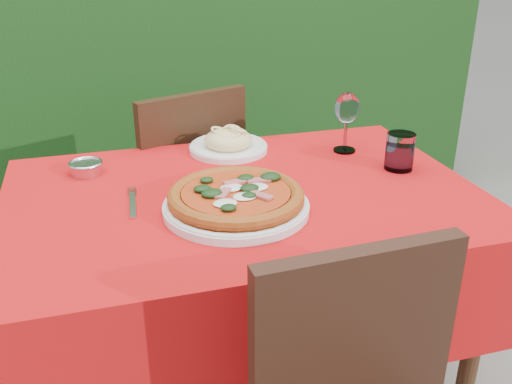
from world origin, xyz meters
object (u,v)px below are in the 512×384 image
object	(u,v)px
wine_glass	(347,111)
fork	(133,205)
pizza_plate	(236,200)
water_glass	(400,153)
steel_ramekin	(86,168)
chair_far	(183,189)
pasta_plate	(228,143)

from	to	relation	value
wine_glass	fork	distance (m)	0.73
pizza_plate	water_glass	size ratio (longest dim) A/B	3.68
steel_ramekin	pizza_plate	bearing A→B (deg)	-45.12
wine_glass	chair_far	bearing A→B (deg)	141.99
wine_glass	pasta_plate	bearing A→B (deg)	163.29
fork	steel_ramekin	size ratio (longest dim) A/B	2.28
pasta_plate	wine_glass	bearing A→B (deg)	-16.71
pizza_plate	pasta_plate	bearing A→B (deg)	78.85
chair_far	steel_ramekin	xyz separation A→B (m)	(-0.32, -0.33, 0.25)
water_glass	fork	size ratio (longest dim) A/B	0.54
pasta_plate	steel_ramekin	bearing A→B (deg)	-170.60
pizza_plate	steel_ramekin	bearing A→B (deg)	134.88
chair_far	steel_ramekin	world-z (taller)	chair_far
chair_far	water_glass	xyz separation A→B (m)	(0.56, -0.55, 0.28)
wine_glass	steel_ramekin	bearing A→B (deg)	177.56
pasta_plate	water_glass	xyz separation A→B (m)	(0.44, -0.29, 0.02)
water_glass	wine_glass	distance (m)	0.22
fork	steel_ramekin	world-z (taller)	steel_ramekin
steel_ramekin	fork	bearing A→B (deg)	-67.12
chair_far	wine_glass	xyz separation A→B (m)	(0.47, -0.37, 0.37)
pasta_plate	pizza_plate	bearing A→B (deg)	-101.15
pizza_plate	fork	world-z (taller)	pizza_plate
chair_far	steel_ramekin	bearing A→B (deg)	26.62
water_glass	wine_glass	xyz separation A→B (m)	(-0.09, 0.18, 0.08)
wine_glass	fork	size ratio (longest dim) A/B	0.94
fork	water_glass	bearing A→B (deg)	6.99
pizza_plate	wine_glass	xyz separation A→B (m)	(0.44, 0.32, 0.10)
pasta_plate	fork	size ratio (longest dim) A/B	1.23
chair_far	fork	size ratio (longest dim) A/B	4.42
chair_far	steel_ramekin	distance (m)	0.53
water_glass	fork	bearing A→B (deg)	-177.12
water_glass	fork	world-z (taller)	water_glass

